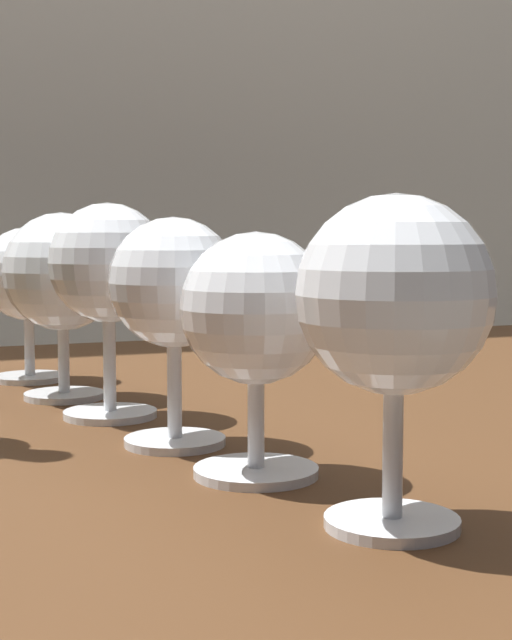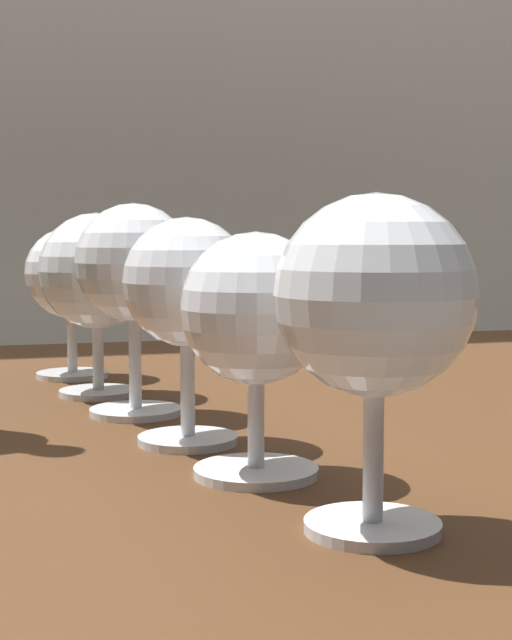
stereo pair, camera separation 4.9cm
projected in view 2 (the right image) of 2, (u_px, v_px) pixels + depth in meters
name	position (u px, v px, depth m)	size (l,w,h in m)	color
dining_table	(272.00, 522.00, 0.74)	(1.18, 0.87, 0.74)	#472B16
wine_glass_port	(375.00, 304.00, 0.40)	(0.09, 0.09, 0.15)	white
wine_glass_chardonnay	(256.00, 312.00, 0.49)	(0.08, 0.08, 0.13)	white
wine_glass_pinot	(187.00, 288.00, 0.57)	(0.08, 0.08, 0.14)	white
wine_glass_cabernet	(134.00, 269.00, 0.66)	(0.08, 0.08, 0.15)	white
wine_glass_rose	(97.00, 275.00, 0.74)	(0.09, 0.09, 0.15)	white
wine_glass_amber	(71.00, 278.00, 0.84)	(0.08, 0.08, 0.14)	white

